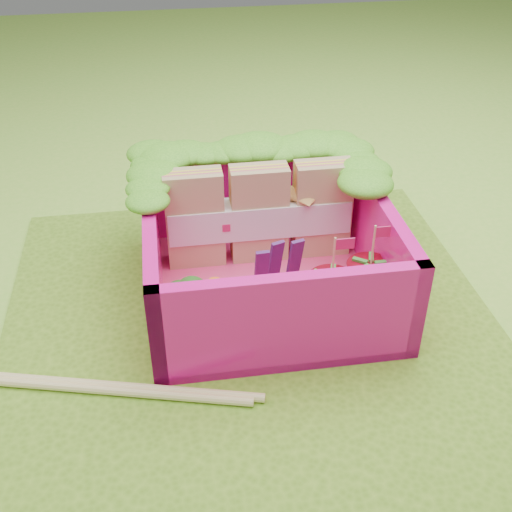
{
  "coord_description": "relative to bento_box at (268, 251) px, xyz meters",
  "views": [
    {
      "loc": [
        -0.38,
        -2.59,
        2.25
      ],
      "look_at": [
        0.06,
        0.25,
        0.28
      ],
      "focal_mm": 45.0,
      "sensor_mm": 36.0,
      "label": 1
    }
  ],
  "objects": [
    {
      "name": "placemat",
      "position": [
        -0.13,
        -0.25,
        -0.29
      ],
      "size": [
        2.6,
        2.6,
        0.03
      ],
      "primitive_type": "cube",
      "color": "#5E9120",
      "rests_on": "ground"
    },
    {
      "name": "carrot_sticks",
      "position": [
        -0.28,
        -0.31,
        -0.09
      ],
      "size": [
        0.15,
        0.08,
        0.29
      ],
      "color": "orange",
      "rests_on": "bento_floor"
    },
    {
      "name": "sandwich_stack",
      "position": [
        0.01,
        0.3,
        0.06
      ],
      "size": [
        1.07,
        0.18,
        0.58
      ],
      "color": "tan",
      "rests_on": "bento_floor"
    },
    {
      "name": "bento_box",
      "position": [
        0.0,
        0.0,
        0.0
      ],
      "size": [
        1.3,
        1.3,
        0.55
      ],
      "color": "#FF1598",
      "rests_on": "placemat"
    },
    {
      "name": "broccoli",
      "position": [
        -0.47,
        -0.32,
        -0.05
      ],
      "size": [
        0.3,
        0.3,
        0.25
      ],
      "color": "#70A14D",
      "rests_on": "bento_floor"
    },
    {
      "name": "lettuce_ruffle",
      "position": [
        -0.0,
        0.5,
        0.33
      ],
      "size": [
        1.43,
        0.83,
        0.11
      ],
      "color": "#31941B",
      "rests_on": "bento_box"
    },
    {
      "name": "strawberry_left",
      "position": [
        0.28,
        -0.32,
        -0.1
      ],
      "size": [
        0.25,
        0.25,
        0.49
      ],
      "color": "red",
      "rests_on": "bento_floor"
    },
    {
      "name": "bento_floor",
      "position": [
        -0.0,
        0.0,
        -0.25
      ],
      "size": [
        1.3,
        1.3,
        0.05
      ],
      "primitive_type": "cube",
      "color": "#EA3B76",
      "rests_on": "placemat"
    },
    {
      "name": "snap_peas",
      "position": [
        0.5,
        -0.14,
        -0.2
      ],
      "size": [
        0.32,
        0.44,
        0.05
      ],
      "color": "#58AB35",
      "rests_on": "bento_floor"
    },
    {
      "name": "chopsticks",
      "position": [
        -1.24,
        -0.54,
        -0.25
      ],
      "size": [
        2.18,
        0.63,
        0.04
      ],
      "color": "#E7C97F",
      "rests_on": "placemat"
    },
    {
      "name": "purple_wedges",
      "position": [
        0.02,
        -0.14,
        -0.04
      ],
      "size": [
        0.26,
        0.1,
        0.38
      ],
      "color": "#491958",
      "rests_on": "bento_floor"
    },
    {
      "name": "strawberry_right",
      "position": [
        0.5,
        -0.25,
        -0.09
      ],
      "size": [
        0.25,
        0.25,
        0.49
      ],
      "color": "red",
      "rests_on": "bento_floor"
    },
    {
      "name": "ground",
      "position": [
        -0.13,
        -0.25,
        -0.31
      ],
      "size": [
        14.0,
        14.0,
        0.0
      ],
      "primitive_type": "plane",
      "color": "#89D53C",
      "rests_on": "ground"
    }
  ]
}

